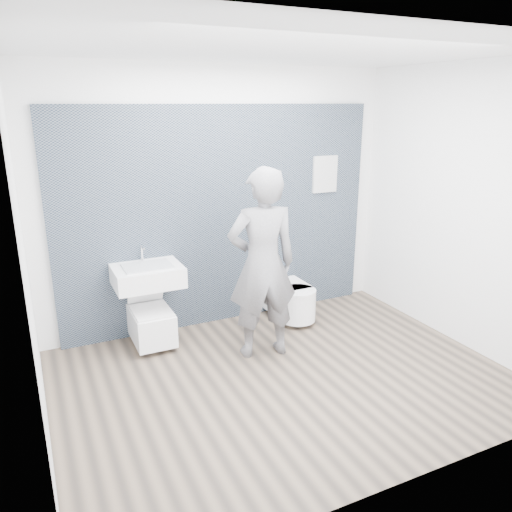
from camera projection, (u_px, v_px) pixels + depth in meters
name	position (u px, v px, depth m)	size (l,w,h in m)	color
ground	(284.00, 378.00, 4.57)	(4.00, 4.00, 0.00)	brown
room_shell	(288.00, 189.00, 4.05)	(4.00, 4.00, 4.00)	white
tile_wall	(224.00, 318.00, 5.84)	(3.60, 0.06, 2.40)	black
washbasin	(148.00, 275.00, 4.99)	(0.67, 0.50, 0.50)	white
toilet_square	(151.00, 323.00, 5.12)	(0.39, 0.57, 0.72)	white
toilet_rounded	(292.00, 301.00, 5.73)	(0.41, 0.68, 0.37)	white
info_placard	(320.00, 301.00, 6.33)	(0.32, 0.03, 0.43)	white
visitor	(262.00, 264.00, 4.76)	(0.68, 0.45, 1.87)	gray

